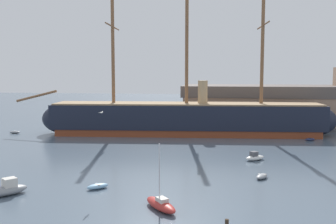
{
  "coord_description": "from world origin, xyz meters",
  "views": [
    {
      "loc": [
        13.05,
        -22.93,
        12.81
      ],
      "look_at": [
        4.04,
        41.02,
        6.16
      ],
      "focal_mm": 42.43,
      "sensor_mm": 36.0,
      "label": 1
    }
  ],
  "objects_px": {
    "dinghy_mid_right": "(262,176)",
    "dinghy_near_centre": "(98,186)",
    "motorboat_alongside_stern": "(255,157)",
    "dinghy_far_right": "(310,139)",
    "dockside_warehouse_right": "(296,106)",
    "sailboat_foreground_right": "(161,204)",
    "motorboat_distant_centre": "(164,126)",
    "motorboat_foreground_left": "(8,189)",
    "tall_ship": "(186,118)",
    "seagull_in_flight": "(101,113)",
    "dinghy_far_left": "(15,132)"
  },
  "relations": [
    {
      "from": "dinghy_mid_right",
      "to": "dinghy_near_centre",
      "type": "bearing_deg",
      "value": -159.53
    },
    {
      "from": "motorboat_alongside_stern",
      "to": "dinghy_far_right",
      "type": "relative_size",
      "value": 1.47
    },
    {
      "from": "motorboat_alongside_stern",
      "to": "dinghy_far_right",
      "type": "distance_m",
      "value": 21.26
    },
    {
      "from": "dinghy_mid_right",
      "to": "dockside_warehouse_right",
      "type": "relative_size",
      "value": 0.05
    },
    {
      "from": "sailboat_foreground_right",
      "to": "dinghy_near_centre",
      "type": "xyz_separation_m",
      "value": [
        -7.88,
        5.49,
        -0.23
      ]
    },
    {
      "from": "motorboat_distant_centre",
      "to": "dinghy_near_centre",
      "type": "bearing_deg",
      "value": -90.47
    },
    {
      "from": "motorboat_foreground_left",
      "to": "dinghy_near_centre",
      "type": "bearing_deg",
      "value": 21.6
    },
    {
      "from": "tall_ship",
      "to": "seagull_in_flight",
      "type": "height_order",
      "value": "tall_ship"
    },
    {
      "from": "tall_ship",
      "to": "dockside_warehouse_right",
      "type": "distance_m",
      "value": 29.13
    },
    {
      "from": "sailboat_foreground_right",
      "to": "dinghy_far_left",
      "type": "distance_m",
      "value": 55.01
    },
    {
      "from": "sailboat_foreground_right",
      "to": "dinghy_far_right",
      "type": "xyz_separation_m",
      "value": [
        21.57,
        40.11,
        -0.28
      ]
    },
    {
      "from": "motorboat_alongside_stern",
      "to": "dockside_warehouse_right",
      "type": "relative_size",
      "value": 0.06
    },
    {
      "from": "sailboat_foreground_right",
      "to": "dinghy_near_centre",
      "type": "distance_m",
      "value": 9.61
    },
    {
      "from": "dinghy_near_centre",
      "to": "motorboat_distant_centre",
      "type": "xyz_separation_m",
      "value": [
        0.38,
        46.33,
        0.25
      ]
    },
    {
      "from": "motorboat_foreground_left",
      "to": "motorboat_alongside_stern",
      "type": "distance_m",
      "value": 33.37
    },
    {
      "from": "motorboat_alongside_stern",
      "to": "motorboat_foreground_left",
      "type": "bearing_deg",
      "value": -143.07
    },
    {
      "from": "dinghy_far_left",
      "to": "sailboat_foreground_right",
      "type": "bearing_deg",
      "value": -47.61
    },
    {
      "from": "motorboat_foreground_left",
      "to": "dinghy_mid_right",
      "type": "xyz_separation_m",
      "value": [
        26.77,
        10.19,
        -0.34
      ]
    },
    {
      "from": "dinghy_far_right",
      "to": "motorboat_distant_centre",
      "type": "height_order",
      "value": "motorboat_distant_centre"
    },
    {
      "from": "dockside_warehouse_right",
      "to": "dinghy_far_right",
      "type": "bearing_deg",
      "value": -92.45
    },
    {
      "from": "seagull_in_flight",
      "to": "motorboat_alongside_stern",
      "type": "bearing_deg",
      "value": 40.79
    },
    {
      "from": "tall_ship",
      "to": "motorboat_distant_centre",
      "type": "height_order",
      "value": "tall_ship"
    },
    {
      "from": "motorboat_foreground_left",
      "to": "motorboat_distant_centre",
      "type": "xyz_separation_m",
      "value": [
        8.96,
        49.72,
        -0.08
      ]
    },
    {
      "from": "motorboat_foreground_left",
      "to": "tall_ship",
      "type": "bearing_deg",
      "value": 70.68
    },
    {
      "from": "dinghy_near_centre",
      "to": "motorboat_alongside_stern",
      "type": "relative_size",
      "value": 0.77
    },
    {
      "from": "dockside_warehouse_right",
      "to": "seagull_in_flight",
      "type": "height_order",
      "value": "dockside_warehouse_right"
    },
    {
      "from": "sailboat_foreground_right",
      "to": "dockside_warehouse_right",
      "type": "xyz_separation_m",
      "value": [
        22.42,
        60.18,
        4.19
      ]
    },
    {
      "from": "dinghy_mid_right",
      "to": "dinghy_far_left",
      "type": "distance_m",
      "value": 55.22
    },
    {
      "from": "sailboat_foreground_right",
      "to": "dinghy_far_right",
      "type": "relative_size",
      "value": 2.77
    },
    {
      "from": "tall_ship",
      "to": "dinghy_near_centre",
      "type": "relative_size",
      "value": 25.68
    },
    {
      "from": "motorboat_alongside_stern",
      "to": "dinghy_far_left",
      "type": "relative_size",
      "value": 1.45
    },
    {
      "from": "dinghy_far_right",
      "to": "dockside_warehouse_right",
      "type": "xyz_separation_m",
      "value": [
        0.86,
        20.07,
        4.47
      ]
    },
    {
      "from": "dinghy_far_right",
      "to": "seagull_in_flight",
      "type": "xyz_separation_m",
      "value": [
        -29.3,
        -33.47,
        8.03
      ]
    },
    {
      "from": "dinghy_near_centre",
      "to": "dinghy_far_left",
      "type": "xyz_separation_m",
      "value": [
        -29.2,
        35.14,
        -0.03
      ]
    },
    {
      "from": "tall_ship",
      "to": "dinghy_far_right",
      "type": "distance_m",
      "value": 23.86
    },
    {
      "from": "dinghy_mid_right",
      "to": "seagull_in_flight",
      "type": "height_order",
      "value": "seagull_in_flight"
    },
    {
      "from": "dinghy_far_right",
      "to": "seagull_in_flight",
      "type": "bearing_deg",
      "value": -131.2
    },
    {
      "from": "motorboat_foreground_left",
      "to": "dinghy_far_left",
      "type": "xyz_separation_m",
      "value": [
        -20.63,
        38.54,
        -0.35
      ]
    },
    {
      "from": "dockside_warehouse_right",
      "to": "motorboat_alongside_stern",
      "type": "bearing_deg",
      "value": -107.79
    },
    {
      "from": "tall_ship",
      "to": "sailboat_foreground_right",
      "type": "relative_size",
      "value": 10.48
    },
    {
      "from": "sailboat_foreground_right",
      "to": "motorboat_foreground_left",
      "type": "bearing_deg",
      "value": 172.76
    },
    {
      "from": "motorboat_foreground_left",
      "to": "motorboat_distant_centre",
      "type": "bearing_deg",
      "value": 79.79
    },
    {
      "from": "dinghy_far_right",
      "to": "dockside_warehouse_right",
      "type": "bearing_deg",
      "value": 87.55
    },
    {
      "from": "tall_ship",
      "to": "motorboat_foreground_left",
      "type": "xyz_separation_m",
      "value": [
        -14.69,
        -41.91,
        -2.78
      ]
    },
    {
      "from": "dinghy_mid_right",
      "to": "motorboat_distant_centre",
      "type": "relative_size",
      "value": 0.65
    },
    {
      "from": "sailboat_foreground_right",
      "to": "dinghy_far_left",
      "type": "height_order",
      "value": "sailboat_foreground_right"
    },
    {
      "from": "dinghy_near_centre",
      "to": "motorboat_alongside_stern",
      "type": "height_order",
      "value": "motorboat_alongside_stern"
    },
    {
      "from": "dinghy_near_centre",
      "to": "motorboat_foreground_left",
      "type": "bearing_deg",
      "value": -158.4
    },
    {
      "from": "motorboat_distant_centre",
      "to": "dockside_warehouse_right",
      "type": "xyz_separation_m",
      "value": [
        29.92,
        8.37,
        4.17
      ]
    },
    {
      "from": "sailboat_foreground_right",
      "to": "seagull_in_flight",
      "type": "relative_size",
      "value": 4.44
    }
  ]
}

